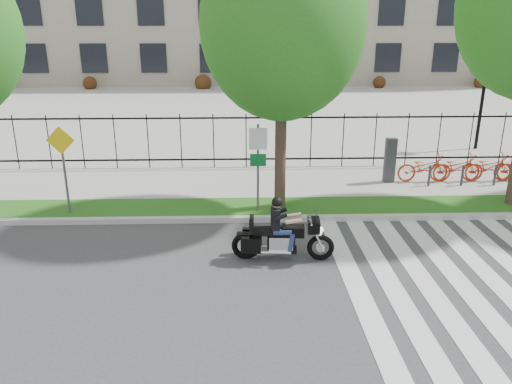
{
  "coord_description": "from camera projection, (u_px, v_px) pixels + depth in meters",
  "views": [
    {
      "loc": [
        -0.2,
        -8.83,
        5.23
      ],
      "look_at": [
        0.17,
        3.0,
        1.24
      ],
      "focal_mm": 35.0,
      "sensor_mm": 36.0,
      "label": 1
    }
  ],
  "objects": [
    {
      "name": "ground",
      "position": [
        252.0,
        298.0,
        10.04
      ],
      "size": [
        120.0,
        120.0,
        0.0
      ],
      "primitive_type": "plane",
      "color": "#3A3A3C",
      "rests_on": "ground"
    },
    {
      "name": "curb",
      "position": [
        249.0,
        219.0,
        13.9
      ],
      "size": [
        60.0,
        0.2,
        0.15
      ],
      "primitive_type": "cube",
      "color": "#B7B4AC",
      "rests_on": "ground"
    },
    {
      "name": "grass_verge",
      "position": [
        248.0,
        208.0,
        14.7
      ],
      "size": [
        60.0,
        1.5,
        0.15
      ],
      "primitive_type": "cube",
      "color": "#1D5415",
      "rests_on": "ground"
    },
    {
      "name": "sidewalk",
      "position": [
        247.0,
        183.0,
        17.07
      ],
      "size": [
        60.0,
        3.5,
        0.15
      ],
      "primitive_type": "cube",
      "color": "#9C9A92",
      "rests_on": "ground"
    },
    {
      "name": "plaza",
      "position": [
        243.0,
        105.0,
        33.7
      ],
      "size": [
        80.0,
        34.0,
        0.1
      ],
      "primitive_type": "cube",
      "color": "#9C9A92",
      "rests_on": "ground"
    },
    {
      "name": "crosswalk_stripes",
      "position": [
        488.0,
        294.0,
        10.18
      ],
      "size": [
        5.7,
        8.0,
        0.01
      ],
      "primitive_type": null,
      "color": "silver",
      "rests_on": "ground"
    },
    {
      "name": "iron_fence",
      "position": [
        246.0,
        141.0,
        18.38
      ],
      "size": [
        30.0,
        0.06,
        2.0
      ],
      "primitive_type": null,
      "color": "black",
      "rests_on": "sidewalk"
    },
    {
      "name": "lamp_post_right",
      "position": [
        486.0,
        76.0,
        20.68
      ],
      "size": [
        1.06,
        0.7,
        4.25
      ],
      "color": "black",
      "rests_on": "ground"
    },
    {
      "name": "street_tree_1",
      "position": [
        282.0,
        25.0,
        13.09
      ],
      "size": [
        4.39,
        4.39,
        7.59
      ],
      "color": "#37251E",
      "rests_on": "grass_verge"
    },
    {
      "name": "sign_pole_regulatory",
      "position": [
        258.0,
        157.0,
        13.83
      ],
      "size": [
        0.5,
        0.09,
        2.5
      ],
      "color": "#59595B",
      "rests_on": "grass_verge"
    },
    {
      "name": "sign_pole_warning",
      "position": [
        63.0,
        158.0,
        13.67
      ],
      "size": [
        0.78,
        0.09,
        2.49
      ],
      "color": "#59595B",
      "rests_on": "grass_verge"
    },
    {
      "name": "motorcycle_rider",
      "position": [
        282.0,
        235.0,
        11.52
      ],
      "size": [
        2.39,
        0.74,
        1.85
      ],
      "color": "black",
      "rests_on": "ground"
    }
  ]
}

